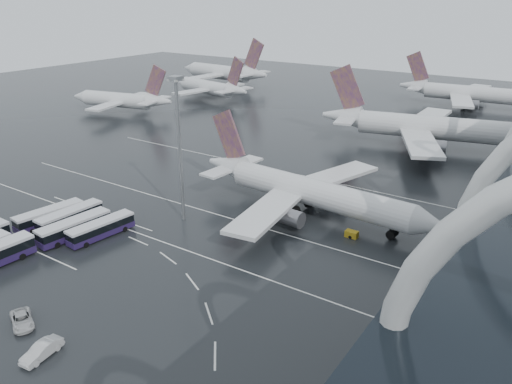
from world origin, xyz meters
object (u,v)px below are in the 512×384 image
Objects in this scene: bus_row_near_b at (70,217)px; van_curve_a at (22,320)px; bus_row_near_a at (49,216)px; bus_row_near_d at (101,228)px; gse_cart_belly_d at (450,242)px; gse_cart_belly_b at (401,211)px; airliner_gate_b at (429,128)px; airliner_gate_c at (470,94)px; bus_row_near_c at (74,227)px; van_curve_c at (42,351)px; airliner_main at (307,191)px; jet_remote_mid at (211,88)px; jet_remote_west at (123,100)px; jet_remote_far at (225,73)px; gse_cart_belly_a at (352,234)px; floodlight_mast at (179,133)px.

van_curve_a is (19.48, -21.87, -0.94)m from bus_row_near_b.
bus_row_near_d is at bearing -73.64° from bus_row_near_a.
bus_row_near_a reaches higher than bus_row_near_b.
gse_cart_belly_b is at bearing 143.55° from gse_cart_belly_d.
gse_cart_belly_b is (9.15, -47.42, -4.71)m from airliner_gate_b.
gse_cart_belly_b is (11.67, -107.59, -4.17)m from airliner_gate_c.
bus_row_near_c is 31.23m from van_curve_c.
jet_remote_mid reaches higher than airliner_main.
jet_remote_west is 19.36× the size of gse_cart_belly_b.
bus_row_near_c is (-31.72, -148.41, -2.98)m from airliner_gate_c.
jet_remote_mid is at bearing 54.31° from van_curve_a.
bus_row_near_a is 5.58× the size of gse_cart_belly_d.
bus_row_near_d reaches higher than gse_cart_belly_b.
jet_remote_far reaches higher than bus_row_near_b.
jet_remote_west is 7.49× the size of van_curve_a.
airliner_main is at bearing -33.82° from bus_row_near_d.
airliner_gate_b reaches higher than gse_cart_belly_b.
bus_row_near_d is at bearing -146.07° from gse_cart_belly_a.
bus_row_near_c is 2.49× the size of van_curve_a.
bus_row_near_b is at bearing 121.60° from jet_remote_far.
gse_cart_belly_b is at bearing 145.59° from jet_remote_far.
airliner_gate_b is at bearing -91.71° from airliner_gate_c.
gse_cart_belly_b is at bearing -0.05° from van_curve_a.
gse_cart_belly_d is at bearing 145.85° from jet_remote_far.
gse_cart_belly_a is 14.83m from gse_cart_belly_b.
van_curve_c is at bearing 120.82° from jet_remote_west.
bus_row_near_a is 1.01× the size of bus_row_near_b.
jet_remote_mid is at bearing 140.10° from gse_cart_belly_a.
jet_remote_far is 24.21× the size of gse_cart_belly_b.
airliner_gate_b is 94.72m from bus_row_near_c.
bus_row_near_c is 2.55× the size of van_curve_c.
airliner_main is at bearing 157.55° from gse_cart_belly_a.
bus_row_near_d is at bearing 120.86° from van_curve_c.
jet_remote_mid is at bearing 35.92° from bus_row_near_d.
jet_remote_mid is 114.83m from bus_row_near_a.
bus_row_near_a is 3.94m from bus_row_near_b.
bus_row_near_c is at bearing 120.08° from jet_remote_west.
gse_cart_belly_a is at bearing -50.93° from bus_row_near_c.
gse_cart_belly_b is (28.29, 60.31, -0.18)m from van_curve_a.
airliner_gate_b is 1.22× the size of jet_remote_far.
van_curve_a is at bearing -99.75° from airliner_gate_c.
van_curve_a is (85.42, -154.06, -4.83)m from jet_remote_far.
airliner_gate_c is 151.79m from bus_row_near_c.
van_curve_c is 65.91m from gse_cart_belly_b.
floodlight_mast is at bearing 32.31° from van_curve_a.
bus_row_near_a is 2.45× the size of van_curve_c.
van_curve_a is (23.01, -20.11, -0.95)m from bus_row_near_a.
van_curve_a is (-19.14, -107.73, -4.54)m from airliner_gate_b.
bus_row_near_c is 0.50× the size of floodlight_mast.
bus_row_near_b is at bearing 131.45° from van_curve_c.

